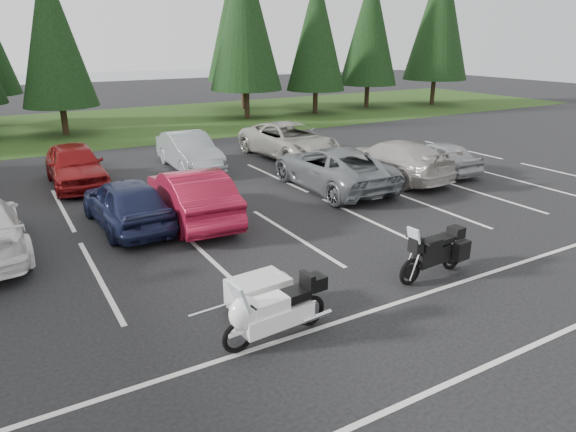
# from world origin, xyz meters

# --- Properties ---
(ground) EXTENTS (120.00, 120.00, 0.00)m
(ground) POSITION_xyz_m (0.00, 0.00, 0.00)
(ground) COLOR black
(ground) RESTS_ON ground
(grass_strip) EXTENTS (80.00, 16.00, 0.01)m
(grass_strip) POSITION_xyz_m (0.00, 24.00, 0.01)
(grass_strip) COLOR #1F3B13
(grass_strip) RESTS_ON ground
(lake_water) EXTENTS (70.00, 50.00, 0.02)m
(lake_water) POSITION_xyz_m (4.00, 55.00, 0.00)
(lake_water) COLOR slate
(lake_water) RESTS_ON ground
(stall_markings) EXTENTS (32.00, 16.00, 0.01)m
(stall_markings) POSITION_xyz_m (0.00, 2.00, 0.00)
(stall_markings) COLOR silver
(stall_markings) RESTS_ON ground
(conifer_5) EXTENTS (4.14, 4.14, 9.63)m
(conifer_5) POSITION_xyz_m (0.00, 21.60, 5.63)
(conifer_5) COLOR #332316
(conifer_5) RESTS_ON ground
(conifer_6) EXTENTS (4.93, 4.93, 11.48)m
(conifer_6) POSITION_xyz_m (12.00, 22.10, 6.71)
(conifer_6) COLOR #332316
(conifer_6) RESTS_ON ground
(conifer_7) EXTENTS (4.27, 4.27, 9.94)m
(conifer_7) POSITION_xyz_m (17.50, 21.80, 5.81)
(conifer_7) COLOR #332316
(conifer_7) RESTS_ON ground
(conifer_8) EXTENTS (4.53, 4.53, 10.56)m
(conifer_8) POSITION_xyz_m (23.00, 22.60, 6.17)
(conifer_8) COLOR #332316
(conifer_8) RESTS_ON ground
(conifer_9) EXTENTS (5.19, 5.19, 12.10)m
(conifer_9) POSITION_xyz_m (29.00, 21.30, 7.07)
(conifer_9) COLOR #332316
(conifer_9) RESTS_ON ground
(conifer_back_c) EXTENTS (5.50, 5.50, 12.81)m
(conifer_back_c) POSITION_xyz_m (14.00, 26.80, 7.49)
(conifer_back_c) COLOR #332316
(conifer_back_c) RESTS_ON ground
(car_near_4) EXTENTS (2.04, 4.58, 1.53)m
(car_near_4) POSITION_xyz_m (-0.70, 4.16, 0.77)
(car_near_4) COLOR #181D3C
(car_near_4) RESTS_ON ground
(car_near_5) EXTENTS (2.05, 5.06, 1.63)m
(car_near_5) POSITION_xyz_m (1.18, 3.75, 0.82)
(car_near_5) COLOR maroon
(car_near_5) RESTS_ON ground
(car_near_6) EXTENTS (2.78, 5.74, 1.58)m
(car_near_6) POSITION_xyz_m (6.99, 4.54, 0.79)
(car_near_6) COLOR slate
(car_near_6) RESTS_ON ground
(car_near_7) EXTENTS (2.48, 5.44, 1.54)m
(car_near_7) POSITION_xyz_m (9.87, 4.48, 0.77)
(car_near_7) COLOR #AEA69F
(car_near_7) RESTS_ON ground
(car_near_8) EXTENTS (1.82, 4.00, 1.33)m
(car_near_8) POSITION_xyz_m (12.24, 4.27, 0.67)
(car_near_8) COLOR #999A9D
(car_near_8) RESTS_ON ground
(car_far_2) EXTENTS (1.96, 4.73, 1.60)m
(car_far_2) POSITION_xyz_m (-1.26, 9.77, 0.80)
(car_far_2) COLOR maroon
(car_far_2) RESTS_ON ground
(car_far_3) EXTENTS (1.72, 4.70, 1.54)m
(car_far_3) POSITION_xyz_m (3.41, 10.11, 0.77)
(car_far_3) COLOR gray
(car_far_3) RESTS_ON ground
(car_far_4) EXTENTS (3.08, 5.95, 1.60)m
(car_far_4) POSITION_xyz_m (8.27, 9.88, 0.80)
(car_far_4) COLOR #A3A096
(car_far_4) RESTS_ON ground
(touring_motorcycle) EXTENTS (2.56, 0.97, 1.39)m
(touring_motorcycle) POSITION_xyz_m (0.20, -3.37, 0.70)
(touring_motorcycle) COLOR white
(touring_motorcycle) RESTS_ON ground
(cargo_trailer) EXTENTS (1.78, 1.09, 0.79)m
(cargo_trailer) POSITION_xyz_m (0.34, -2.37, 0.40)
(cargo_trailer) COLOR silver
(cargo_trailer) RESTS_ON ground
(adventure_motorcycle) EXTENTS (2.39, 0.99, 1.42)m
(adventure_motorcycle) POSITION_xyz_m (4.65, -2.92, 0.71)
(adventure_motorcycle) COLOR black
(adventure_motorcycle) RESTS_ON ground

